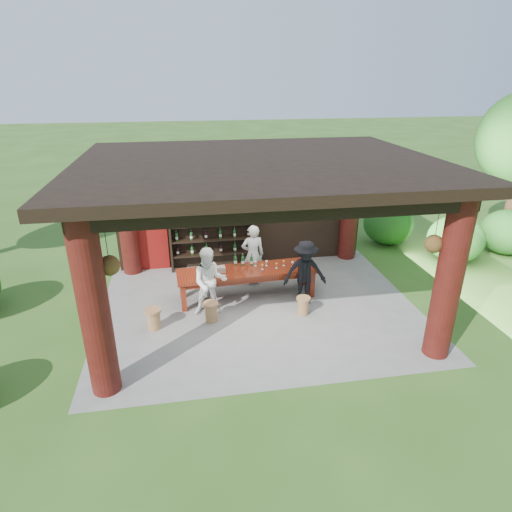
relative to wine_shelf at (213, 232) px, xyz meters
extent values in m
plane|color=#2D5119|center=(0.87, -2.45, -1.07)|extent=(90.00, 90.00, 0.00)
cube|color=slate|center=(0.87, -2.45, -1.12)|extent=(7.40, 5.90, 0.10)
cube|color=black|center=(0.87, 0.30, 0.58)|extent=(7.00, 0.18, 3.30)
cube|color=maroon|center=(-1.73, 0.20, -0.07)|extent=(0.95, 0.06, 2.00)
cylinder|color=#380C0A|center=(-2.28, -4.85, 0.58)|extent=(0.50, 0.50, 3.30)
cylinder|color=#380C0A|center=(4.02, -4.85, 0.58)|extent=(0.50, 0.50, 3.30)
cylinder|color=#380C0A|center=(-2.28, 0.10, 0.58)|extent=(0.50, 0.50, 3.30)
cylinder|color=#380C0A|center=(4.02, 0.10, 0.58)|extent=(0.50, 0.50, 3.30)
cube|color=black|center=(0.87, -4.85, 2.08)|extent=(6.70, 0.35, 0.35)
cube|color=black|center=(-2.28, -2.45, 2.08)|extent=(0.30, 5.20, 0.30)
cube|color=black|center=(4.02, -2.45, 2.08)|extent=(0.30, 5.20, 0.30)
cube|color=black|center=(0.87, -2.45, 2.33)|extent=(7.50, 6.00, 0.20)
cylinder|color=black|center=(-1.98, -4.65, 1.56)|extent=(0.01, 0.01, 0.75)
cone|color=black|center=(-1.98, -4.65, 1.10)|extent=(0.32, 0.32, 0.18)
sphere|color=#1E5919|center=(-1.98, -4.65, 1.21)|extent=(0.34, 0.34, 0.34)
cylinder|color=black|center=(3.72, -4.65, 1.56)|extent=(0.01, 0.01, 0.75)
cone|color=black|center=(3.72, -4.65, 1.10)|extent=(0.32, 0.32, 0.18)
sphere|color=#1E5919|center=(3.72, -4.65, 1.21)|extent=(0.34, 0.34, 0.34)
cube|color=#5B1A0D|center=(0.66, -1.92, -0.36)|extent=(3.43, 1.06, 0.08)
cube|color=#5B1A0D|center=(0.66, -1.92, -0.46)|extent=(3.22, 0.90, 0.12)
cube|color=#5B1A0D|center=(-0.89, -2.34, -0.73)|extent=(0.13, 0.13, 0.67)
cube|color=#5B1A0D|center=(2.25, -2.17, -0.73)|extent=(0.13, 0.13, 0.67)
cube|color=#5B1A0D|center=(-0.93, -1.67, -0.73)|extent=(0.13, 0.13, 0.67)
cube|color=#5B1A0D|center=(2.21, -1.50, -0.73)|extent=(0.13, 0.13, 0.67)
cylinder|color=#93633B|center=(-0.30, -2.89, -0.86)|extent=(0.28, 0.28, 0.41)
cylinder|color=#93633B|center=(-0.30, -2.89, -0.63)|extent=(0.35, 0.35, 0.06)
cylinder|color=#93633B|center=(1.82, -2.95, -0.88)|extent=(0.26, 0.26, 0.38)
cylinder|color=#93633B|center=(1.82, -2.95, -0.66)|extent=(0.33, 0.33, 0.05)
cylinder|color=#93633B|center=(-1.55, -3.00, -0.86)|extent=(0.29, 0.29, 0.42)
cylinder|color=#93633B|center=(-1.55, -3.00, -0.62)|extent=(0.36, 0.36, 0.06)
imported|color=silver|center=(0.93, -1.20, -0.25)|extent=(0.61, 0.41, 1.63)
imported|color=white|center=(-0.28, -2.55, -0.26)|extent=(0.80, 0.63, 1.61)
imported|color=black|center=(1.98, -2.43, -0.27)|extent=(1.07, 0.65, 1.60)
cube|color=#BF6672|center=(0.00, -1.95, -0.25)|extent=(0.27, 0.19, 0.14)
ellipsoid|color=#194C14|center=(7.03, -0.71, -0.49)|extent=(1.60, 1.60, 1.36)
ellipsoid|color=#194C14|center=(5.74, 0.97, -0.49)|extent=(1.60, 1.60, 1.36)
ellipsoid|color=#194C14|center=(8.95, -0.41, -0.49)|extent=(1.60, 1.60, 1.36)
camera|label=1|loc=(-0.70, -11.25, 4.06)|focal=30.00mm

